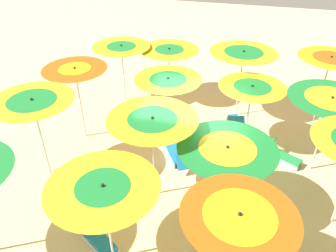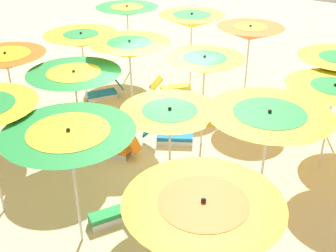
{
  "view_description": "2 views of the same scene",
  "coord_description": "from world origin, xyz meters",
  "px_view_note": "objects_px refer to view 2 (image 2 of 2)",
  "views": [
    {
      "loc": [
        1.18,
        -7.43,
        6.6
      ],
      "look_at": [
        -0.87,
        0.69,
        0.93
      ],
      "focal_mm": 35.74,
      "sensor_mm": 36.0,
      "label": 1
    },
    {
      "loc": [
        7.55,
        5.7,
        5.84
      ],
      "look_at": [
        1.16,
        1.3,
        1.58
      ],
      "focal_mm": 45.69,
      "sensor_mm": 36.0,
      "label": 2
    }
  ],
  "objects_px": {
    "beach_umbrella_13": "(6,61)",
    "beach_ball": "(59,69)",
    "lounger_3": "(104,92)",
    "beach_umbrella_10": "(130,50)",
    "lounger_2": "(216,197)",
    "lounger_5": "(172,87)",
    "beach_umbrella_11": "(192,21)",
    "beach_umbrella_15": "(127,11)",
    "beach_umbrella_0": "(203,211)",
    "beach_umbrella_7": "(250,33)",
    "beach_umbrella_9": "(74,78)",
    "beach_umbrella_5": "(170,117)",
    "lounger_4": "(171,136)",
    "beach_umbrella_1": "(268,123)",
    "beach_umbrella_2": "(334,94)",
    "beach_umbrella_6": "(204,65)",
    "lounger_0": "(116,211)",
    "beach_umbrella_4": "(69,139)",
    "lounger_1": "(115,147)",
    "beach_umbrella_14": "(82,40)"
  },
  "relations": [
    {
      "from": "beach_umbrella_13",
      "to": "beach_ball",
      "type": "distance_m",
      "value": 4.88
    },
    {
      "from": "beach_umbrella_13",
      "to": "lounger_3",
      "type": "xyz_separation_m",
      "value": [
        -3.0,
        0.41,
        -1.88
      ]
    },
    {
      "from": "beach_umbrella_10",
      "to": "lounger_3",
      "type": "bearing_deg",
      "value": -114.25
    },
    {
      "from": "lounger_2",
      "to": "lounger_5",
      "type": "xyz_separation_m",
      "value": [
        -4.24,
        -3.99,
        -0.01
      ]
    },
    {
      "from": "beach_umbrella_11",
      "to": "beach_umbrella_15",
      "type": "relative_size",
      "value": 1.04
    },
    {
      "from": "beach_umbrella_15",
      "to": "lounger_3",
      "type": "distance_m",
      "value": 3.15
    },
    {
      "from": "lounger_2",
      "to": "lounger_5",
      "type": "bearing_deg",
      "value": 116.0
    },
    {
      "from": "beach_umbrella_0",
      "to": "beach_umbrella_7",
      "type": "bearing_deg",
      "value": -159.17
    },
    {
      "from": "beach_umbrella_9",
      "to": "beach_umbrella_5",
      "type": "bearing_deg",
      "value": 82.36
    },
    {
      "from": "lounger_3",
      "to": "beach_ball",
      "type": "height_order",
      "value": "lounger_3"
    },
    {
      "from": "lounger_4",
      "to": "beach_umbrella_1",
      "type": "bearing_deg",
      "value": -56.68
    },
    {
      "from": "beach_umbrella_2",
      "to": "beach_ball",
      "type": "relative_size",
      "value": 8.03
    },
    {
      "from": "beach_umbrella_0",
      "to": "beach_umbrella_1",
      "type": "relative_size",
      "value": 0.99
    },
    {
      "from": "beach_umbrella_6",
      "to": "beach_umbrella_9",
      "type": "xyz_separation_m",
      "value": [
        1.96,
        -2.42,
        -0.24
      ]
    },
    {
      "from": "beach_umbrella_9",
      "to": "lounger_0",
      "type": "relative_size",
      "value": 1.81
    },
    {
      "from": "beach_umbrella_6",
      "to": "beach_umbrella_11",
      "type": "height_order",
      "value": "beach_umbrella_11"
    },
    {
      "from": "beach_umbrella_13",
      "to": "lounger_2",
      "type": "xyz_separation_m",
      "value": [
        -0.32,
        5.98,
        -1.86
      ]
    },
    {
      "from": "lounger_4",
      "to": "beach_umbrella_15",
      "type": "bearing_deg",
      "value": 109.96
    },
    {
      "from": "beach_umbrella_4",
      "to": "beach_umbrella_11",
      "type": "distance_m",
      "value": 7.62
    },
    {
      "from": "beach_umbrella_0",
      "to": "beach_umbrella_13",
      "type": "height_order",
      "value": "beach_umbrella_0"
    },
    {
      "from": "beach_umbrella_4",
      "to": "beach_umbrella_9",
      "type": "xyz_separation_m",
      "value": [
        -2.41,
        -2.38,
        -0.28
      ]
    },
    {
      "from": "lounger_1",
      "to": "beach_umbrella_14",
      "type": "bearing_deg",
      "value": -45.6
    },
    {
      "from": "lounger_3",
      "to": "lounger_4",
      "type": "bearing_deg",
      "value": 103.39
    },
    {
      "from": "beach_umbrella_14",
      "to": "beach_umbrella_7",
      "type": "bearing_deg",
      "value": 122.67
    },
    {
      "from": "lounger_2",
      "to": "beach_ball",
      "type": "relative_size",
      "value": 4.32
    },
    {
      "from": "beach_umbrella_0",
      "to": "lounger_1",
      "type": "height_order",
      "value": "beach_umbrella_0"
    },
    {
      "from": "beach_umbrella_6",
      "to": "beach_umbrella_14",
      "type": "height_order",
      "value": "beach_umbrella_6"
    },
    {
      "from": "beach_umbrella_6",
      "to": "beach_umbrella_15",
      "type": "distance_m",
      "value": 5.62
    },
    {
      "from": "beach_umbrella_1",
      "to": "beach_umbrella_5",
      "type": "relative_size",
      "value": 1.14
    },
    {
      "from": "lounger_0",
      "to": "beach_umbrella_7",
      "type": "bearing_deg",
      "value": -149.83
    },
    {
      "from": "beach_umbrella_6",
      "to": "lounger_4",
      "type": "bearing_deg",
      "value": -56.63
    },
    {
      "from": "beach_umbrella_14",
      "to": "lounger_3",
      "type": "xyz_separation_m",
      "value": [
        -0.49,
        0.27,
        -1.79
      ]
    },
    {
      "from": "beach_ball",
      "to": "beach_umbrella_9",
      "type": "bearing_deg",
      "value": 53.09
    },
    {
      "from": "beach_umbrella_6",
      "to": "beach_umbrella_11",
      "type": "relative_size",
      "value": 0.96
    },
    {
      "from": "beach_umbrella_10",
      "to": "beach_umbrella_2",
      "type": "bearing_deg",
      "value": 99.69
    },
    {
      "from": "beach_umbrella_1",
      "to": "beach_umbrella_9",
      "type": "relative_size",
      "value": 1.11
    },
    {
      "from": "lounger_1",
      "to": "beach_umbrella_4",
      "type": "bearing_deg",
      "value": 107.05
    },
    {
      "from": "beach_umbrella_0",
      "to": "beach_ball",
      "type": "height_order",
      "value": "beach_umbrella_0"
    },
    {
      "from": "beach_umbrella_1",
      "to": "beach_umbrella_11",
      "type": "height_order",
      "value": "beach_umbrella_11"
    },
    {
      "from": "beach_umbrella_11",
      "to": "beach_umbrella_13",
      "type": "bearing_deg",
      "value": -22.96
    },
    {
      "from": "beach_umbrella_1",
      "to": "beach_umbrella_4",
      "type": "height_order",
      "value": "beach_umbrella_1"
    },
    {
      "from": "beach_umbrella_4",
      "to": "lounger_4",
      "type": "height_order",
      "value": "beach_umbrella_4"
    },
    {
      "from": "beach_umbrella_0",
      "to": "lounger_1",
      "type": "bearing_deg",
      "value": -125.49
    },
    {
      "from": "beach_umbrella_14",
      "to": "lounger_0",
      "type": "distance_m",
      "value": 6.04
    },
    {
      "from": "beach_umbrella_0",
      "to": "beach_umbrella_5",
      "type": "height_order",
      "value": "beach_umbrella_0"
    },
    {
      "from": "beach_umbrella_2",
      "to": "beach_umbrella_14",
      "type": "bearing_deg",
      "value": -85.88
    },
    {
      "from": "beach_umbrella_1",
      "to": "beach_umbrella_2",
      "type": "height_order",
      "value": "beach_umbrella_1"
    },
    {
      "from": "beach_umbrella_5",
      "to": "beach_umbrella_11",
      "type": "height_order",
      "value": "beach_umbrella_11"
    },
    {
      "from": "beach_umbrella_6",
      "to": "beach_umbrella_9",
      "type": "relative_size",
      "value": 1.09
    },
    {
      "from": "beach_umbrella_6",
      "to": "beach_umbrella_7",
      "type": "distance_m",
      "value": 2.84
    }
  ]
}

